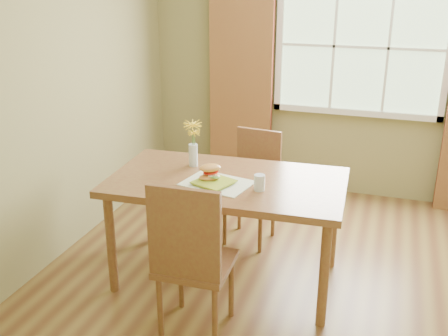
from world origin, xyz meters
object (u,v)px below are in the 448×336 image
at_px(croissant_sandwich, 210,172).
at_px(water_glass, 259,183).
at_px(chair_near, 191,256).
at_px(dining_table, 227,190).
at_px(flower_vase, 193,139).
at_px(chair_far, 254,181).

distance_m(croissant_sandwich, water_glass, 0.36).
distance_m(chair_near, water_glass, 0.70).
bearing_deg(dining_table, flower_vase, 148.74).
relative_size(dining_table, flower_vase, 4.86).
distance_m(dining_table, chair_far, 0.73).
distance_m(dining_table, croissant_sandwich, 0.20).
relative_size(croissant_sandwich, flower_vase, 0.54).
xyz_separation_m(dining_table, flower_vase, (-0.32, 0.17, 0.29)).
bearing_deg(water_glass, croissant_sandwich, 175.20).
bearing_deg(flower_vase, croissant_sandwich, -49.78).
height_order(chair_far, croissant_sandwich, chair_far).
height_order(chair_near, croissant_sandwich, chair_near).
relative_size(dining_table, chair_far, 1.79).
xyz_separation_m(chair_near, chair_far, (0.01, 1.41, -0.06)).
distance_m(chair_near, flower_vase, 1.04).
xyz_separation_m(chair_near, water_glass, (0.26, 0.59, 0.28)).
height_order(croissant_sandwich, flower_vase, flower_vase).
relative_size(water_glass, flower_vase, 0.32).
relative_size(chair_far, croissant_sandwich, 5.04).
bearing_deg(croissant_sandwich, chair_far, 49.21).
distance_m(dining_table, flower_vase, 0.47).
xyz_separation_m(chair_far, water_glass, (0.26, -0.83, 0.34)).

